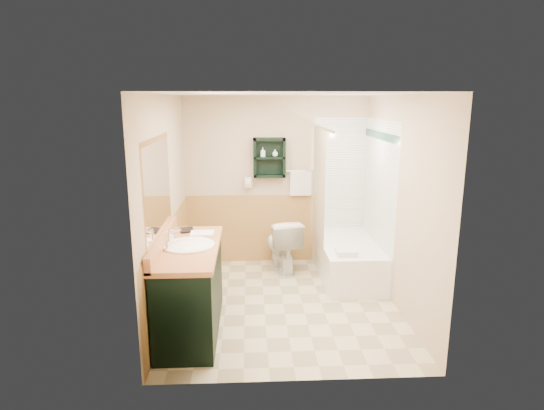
{
  "coord_description": "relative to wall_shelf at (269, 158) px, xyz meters",
  "views": [
    {
      "loc": [
        -0.38,
        -4.92,
        2.34
      ],
      "look_at": [
        -0.12,
        0.2,
        1.15
      ],
      "focal_mm": 30.0,
      "sensor_mm": 36.0,
      "label": 1
    }
  ],
  "objects": [
    {
      "name": "floor",
      "position": [
        0.1,
        -1.41,
        -1.55
      ],
      "size": [
        3.0,
        3.0,
        0.0
      ],
      "primitive_type": "plane",
      "color": "beige",
      "rests_on": "ground"
    },
    {
      "name": "back_wall",
      "position": [
        0.1,
        0.11,
        -0.35
      ],
      "size": [
        2.6,
        0.04,
        2.4
      ],
      "primitive_type": "cube",
      "color": "beige",
      "rests_on": "ground"
    },
    {
      "name": "left_wall",
      "position": [
        -1.22,
        -1.41,
        -0.35
      ],
      "size": [
        0.04,
        3.0,
        2.4
      ],
      "primitive_type": "cube",
      "color": "beige",
      "rests_on": "ground"
    },
    {
      "name": "right_wall",
      "position": [
        1.42,
        -1.41,
        -0.35
      ],
      "size": [
        0.04,
        3.0,
        2.4
      ],
      "primitive_type": "cube",
      "color": "beige",
      "rests_on": "ground"
    },
    {
      "name": "ceiling",
      "position": [
        0.1,
        -1.41,
        0.87
      ],
      "size": [
        2.6,
        3.0,
        0.04
      ],
      "primitive_type": "cube",
      "color": "white",
      "rests_on": "back_wall"
    },
    {
      "name": "wainscot_left",
      "position": [
        -1.19,
        -1.41,
        -1.05
      ],
      "size": [
        2.98,
        2.98,
        1.0
      ],
      "primitive_type": null,
      "color": "tan",
      "rests_on": "left_wall"
    },
    {
      "name": "wainscot_back",
      "position": [
        0.1,
        0.08,
        -1.05
      ],
      "size": [
        2.58,
        2.58,
        1.0
      ],
      "primitive_type": null,
      "color": "tan",
      "rests_on": "back_wall"
    },
    {
      "name": "mirror_frame",
      "position": [
        -1.17,
        -1.96,
        -0.05
      ],
      "size": [
        1.3,
        1.3,
        1.0
      ],
      "primitive_type": null,
      "color": "olive",
      "rests_on": "left_wall"
    },
    {
      "name": "mirror_glass",
      "position": [
        -1.17,
        -1.96,
        -0.05
      ],
      "size": [
        1.2,
        1.2,
        0.9
      ],
      "primitive_type": null,
      "color": "white",
      "rests_on": "left_wall"
    },
    {
      "name": "tile_right",
      "position": [
        1.38,
        -0.66,
        -0.5
      ],
      "size": [
        1.5,
        1.5,
        2.1
      ],
      "primitive_type": null,
      "color": "white",
      "rests_on": "right_wall"
    },
    {
      "name": "tile_back",
      "position": [
        1.13,
        0.07,
        -0.5
      ],
      "size": [
        0.95,
        0.95,
        2.1
      ],
      "primitive_type": null,
      "color": "white",
      "rests_on": "back_wall"
    },
    {
      "name": "tile_accent",
      "position": [
        1.37,
        -0.66,
        0.35
      ],
      "size": [
        1.5,
        1.5,
        0.1
      ],
      "primitive_type": null,
      "color": "#124129",
      "rests_on": "right_wall"
    },
    {
      "name": "wall_shelf",
      "position": [
        0.0,
        0.0,
        0.0
      ],
      "size": [
        0.45,
        0.15,
        0.55
      ],
      "primitive_type": "cube",
      "color": "black",
      "rests_on": "back_wall"
    },
    {
      "name": "hair_dryer",
      "position": [
        -0.3,
        0.02,
        -0.35
      ],
      "size": [
        0.1,
        0.24,
        0.18
      ],
      "primitive_type": null,
      "color": "white",
      "rests_on": "back_wall"
    },
    {
      "name": "towel_bar",
      "position": [
        0.45,
        0.04,
        -0.2
      ],
      "size": [
        0.4,
        0.06,
        0.4
      ],
      "primitive_type": null,
      "color": "silver",
      "rests_on": "back_wall"
    },
    {
      "name": "curtain_rod",
      "position": [
        0.63,
        -0.66,
        0.45
      ],
      "size": [
        0.03,
        1.6,
        0.03
      ],
      "primitive_type": "cylinder",
      "rotation": [
        1.57,
        0.0,
        0.0
      ],
      "color": "silver",
      "rests_on": "back_wall"
    },
    {
      "name": "shower_curtain",
      "position": [
        0.63,
        -0.48,
        -0.4
      ],
      "size": [
        1.05,
        1.05,
        1.7
      ],
      "primitive_type": null,
      "color": "beige",
      "rests_on": "curtain_rod"
    },
    {
      "name": "vanity",
      "position": [
        -0.89,
        -1.96,
        -1.09
      ],
      "size": [
        0.59,
        1.44,
        0.91
      ],
      "primitive_type": "cube",
      "color": "black",
      "rests_on": "ground"
    },
    {
      "name": "bathtub",
      "position": [
        1.03,
        -0.6,
        -1.3
      ],
      "size": [
        0.74,
        1.5,
        0.5
      ],
      "primitive_type": "cube",
      "color": "white",
      "rests_on": "ground"
    },
    {
      "name": "toilet",
      "position": [
        0.16,
        -0.33,
        -1.18
      ],
      "size": [
        0.56,
        0.82,
        0.74
      ],
      "primitive_type": "imported",
      "rotation": [
        0.0,
        0.0,
        3.34
      ],
      "color": "white",
      "rests_on": "ground"
    },
    {
      "name": "counter_towel",
      "position": [
        -0.79,
        -1.62,
        -0.62
      ],
      "size": [
        0.25,
        0.19,
        0.04
      ],
      "primitive_type": "cube",
      "color": "silver",
      "rests_on": "vanity"
    },
    {
      "name": "vanity_book",
      "position": [
        -1.06,
        -1.44,
        -0.53
      ],
      "size": [
        0.15,
        0.05,
        0.2
      ],
      "primitive_type": "imported",
      "rotation": [
        0.0,
        0.0,
        0.23
      ],
      "color": "black",
      "rests_on": "vanity"
    },
    {
      "name": "tub_towel",
      "position": [
        0.88,
        -1.14,
        -1.02
      ],
      "size": [
        0.24,
        0.2,
        0.07
      ],
      "primitive_type": "cube",
      "color": "silver",
      "rests_on": "bathtub"
    },
    {
      "name": "soap_bottle_a",
      "position": [
        -0.09,
        -0.01,
        0.04
      ],
      "size": [
        0.08,
        0.14,
        0.06
      ],
      "primitive_type": "imported",
      "rotation": [
        0.0,
        0.0,
        0.16
      ],
      "color": "white",
      "rests_on": "wall_shelf"
    },
    {
      "name": "soap_bottle_b",
      "position": [
        0.08,
        -0.01,
        0.06
      ],
      "size": [
        0.11,
        0.12,
        0.08
      ],
      "primitive_type": "imported",
      "rotation": [
        0.0,
        0.0,
        -0.27
      ],
      "color": "white",
      "rests_on": "wall_shelf"
    }
  ]
}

